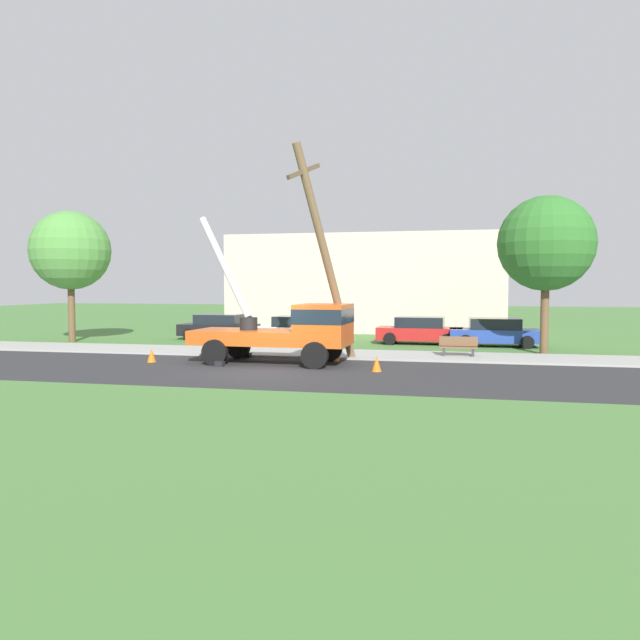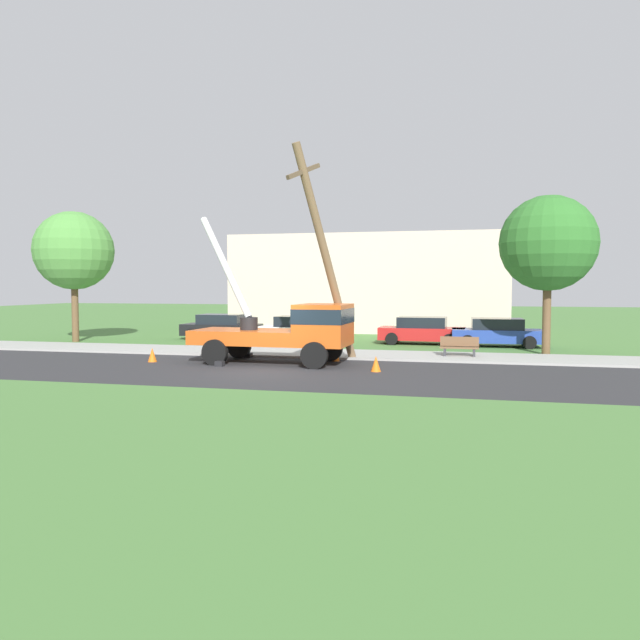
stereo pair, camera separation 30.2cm
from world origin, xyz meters
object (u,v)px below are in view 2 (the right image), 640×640
object	(u,v)px
traffic_cone_behind	(152,355)
parked_sedan_blue	(497,333)
traffic_cone_curbside	(335,354)
roadside_tree_far	(74,251)
roadside_tree_near	(548,244)
traffic_cone_ahead	(376,364)
park_bench	(459,347)
parked_sedan_red	(422,331)
leaning_utility_pole	(325,254)
parked_sedan_white	(300,329)
utility_truck	(292,328)
parked_sedan_black	(222,327)

from	to	relation	value
traffic_cone_behind	parked_sedan_blue	bearing A→B (deg)	34.35
traffic_cone_curbside	roadside_tree_far	bearing A→B (deg)	162.08
parked_sedan_blue	roadside_tree_far	bearing A→B (deg)	-173.70
roadside_tree_far	roadside_tree_near	bearing A→B (deg)	-1.66
traffic_cone_ahead	park_bench	bearing A→B (deg)	58.90
traffic_cone_ahead	roadside_tree_far	size ratio (longest dim) A/B	0.08
traffic_cone_ahead	parked_sedan_red	size ratio (longest dim) A/B	0.13
parked_sedan_red	roadside_tree_far	size ratio (longest dim) A/B	0.63
leaning_utility_pole	traffic_cone_ahead	size ratio (longest dim) A/B	15.09
traffic_cone_behind	traffic_cone_curbside	world-z (taller)	same
leaning_utility_pole	parked_sedan_white	bearing A→B (deg)	111.63
leaning_utility_pole	traffic_cone_behind	bearing A→B (deg)	-169.68
traffic_cone_curbside	park_bench	size ratio (longest dim) A/B	0.35
utility_truck	traffic_cone_ahead	world-z (taller)	utility_truck
traffic_cone_behind	roadside_tree_near	xyz separation A→B (m)	(15.73, 6.29, 4.62)
traffic_cone_behind	parked_sedan_white	distance (m)	9.94
traffic_cone_ahead	parked_sedan_black	world-z (taller)	parked_sedan_black
parked_sedan_red	roadside_tree_near	size ratio (longest dim) A/B	0.64
roadside_tree_far	parked_sedan_black	bearing A→B (deg)	24.49
traffic_cone_behind	roadside_tree_near	world-z (taller)	roadside_tree_near
roadside_tree_near	roadside_tree_far	world-z (taller)	roadside_tree_far
leaning_utility_pole	parked_sedan_white	world-z (taller)	leaning_utility_pole
leaning_utility_pole	roadside_tree_far	size ratio (longest dim) A/B	1.20
utility_truck	roadside_tree_far	size ratio (longest dim) A/B	0.96
traffic_cone_ahead	parked_sedan_blue	bearing A→B (deg)	65.20
parked_sedan_white	parked_sedan_blue	bearing A→B (deg)	1.15
parked_sedan_white	parked_sedan_blue	world-z (taller)	same
parked_sedan_blue	park_bench	distance (m)	5.66
parked_sedan_red	roadside_tree_far	world-z (taller)	roadside_tree_far
traffic_cone_ahead	roadside_tree_far	world-z (taller)	roadside_tree_far
parked_sedan_red	parked_sedan_blue	xyz separation A→B (m)	(3.74, -0.50, 0.00)
traffic_cone_behind	traffic_cone_ahead	bearing A→B (deg)	-4.33
leaning_utility_pole	roadside_tree_far	world-z (taller)	leaning_utility_pole
utility_truck	park_bench	size ratio (longest dim) A/B	4.22
parked_sedan_blue	park_bench	bearing A→B (deg)	-108.61
traffic_cone_curbside	roadside_tree_far	size ratio (longest dim) A/B	0.08
traffic_cone_ahead	traffic_cone_behind	xyz separation A→B (m)	(-9.13, 0.69, 0.00)
traffic_cone_curbside	parked_sedan_red	bearing A→B (deg)	69.55
utility_truck	traffic_cone_behind	world-z (taller)	utility_truck
traffic_cone_behind	parked_sedan_black	world-z (taller)	parked_sedan_black
parked_sedan_blue	roadside_tree_far	xyz separation A→B (m)	(-22.22, -2.45, 4.21)
roadside_tree_far	parked_sedan_blue	bearing A→B (deg)	6.30
parked_sedan_white	parked_sedan_blue	xyz separation A→B (m)	(10.15, 0.20, 0.00)
traffic_cone_ahead	park_bench	world-z (taller)	park_bench
leaning_utility_pole	parked_sedan_black	bearing A→B (deg)	131.91
parked_sedan_white	traffic_cone_ahead	bearing A→B (deg)	-61.16
utility_truck	parked_sedan_white	world-z (taller)	utility_truck
leaning_utility_pole	traffic_cone_behind	distance (m)	8.03
parked_sedan_red	parked_sedan_blue	size ratio (longest dim) A/B	1.01
leaning_utility_pole	parked_sedan_blue	size ratio (longest dim) A/B	1.90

